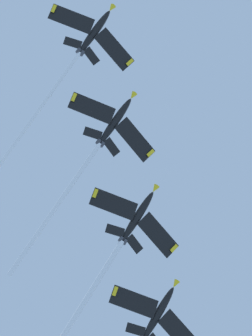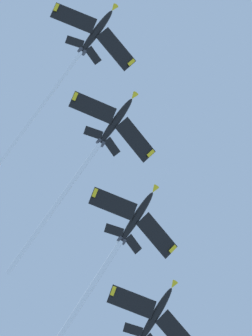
{
  "view_description": "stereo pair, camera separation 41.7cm",
  "coord_description": "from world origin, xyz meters",
  "views": [
    {
      "loc": [
        15.35,
        11.6,
        1.56
      ],
      "look_at": [
        1.46,
        -10.21,
        154.06
      ],
      "focal_mm": 84.14,
      "sensor_mm": 36.0,
      "label": 1
    },
    {
      "loc": [
        15.7,
        11.37,
        1.56
      ],
      "look_at": [
        1.46,
        -10.21,
        154.06
      ],
      "focal_mm": 84.14,
      "sensor_mm": 36.0,
      "label": 2
    }
  ],
  "objects": [
    {
      "name": "jet_third",
      "position": [
        -4.87,
        -23.7,
        146.35
      ],
      "size": [
        20.09,
        37.87,
        21.99
      ],
      "color": "black"
    },
    {
      "name": "jet_lead",
      "position": [
        21.36,
        2.3,
        160.42
      ],
      "size": [
        20.09,
        43.63,
        25.99
      ],
      "color": "black"
    },
    {
      "name": "jet_second",
      "position": [
        8.51,
        -10.61,
        153.08
      ],
      "size": [
        20.07,
        39.32,
        23.17
      ],
      "color": "black"
    }
  ]
}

